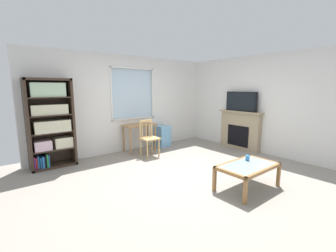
{
  "coord_description": "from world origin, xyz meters",
  "views": [
    {
      "loc": [
        -2.98,
        -3.15,
        1.7
      ],
      "look_at": [
        -0.04,
        0.53,
        0.9
      ],
      "focal_mm": 24.29,
      "sensor_mm": 36.0,
      "label": 1
    }
  ],
  "objects_px": {
    "bookshelf": "(50,122)",
    "sippy_cup": "(247,158)",
    "coffee_table": "(248,168)",
    "desk_under_window": "(139,129)",
    "wooden_chair": "(149,138)",
    "tv": "(241,101)",
    "plastic_drawer_unit": "(162,136)",
    "fireplace": "(240,130)"
  },
  "relations": [
    {
      "from": "bookshelf",
      "to": "desk_under_window",
      "type": "bearing_deg",
      "value": -2.9
    },
    {
      "from": "fireplace",
      "to": "tv",
      "type": "height_order",
      "value": "tv"
    },
    {
      "from": "tv",
      "to": "wooden_chair",
      "type": "bearing_deg",
      "value": 156.27
    },
    {
      "from": "desk_under_window",
      "to": "fireplace",
      "type": "distance_m",
      "value": 2.79
    },
    {
      "from": "bookshelf",
      "to": "wooden_chair",
      "type": "relative_size",
      "value": 2.1
    },
    {
      "from": "plastic_drawer_unit",
      "to": "fireplace",
      "type": "distance_m",
      "value": 2.21
    },
    {
      "from": "wooden_chair",
      "to": "fireplace",
      "type": "xyz_separation_m",
      "value": [
        2.36,
        -1.03,
        0.07
      ]
    },
    {
      "from": "wooden_chair",
      "to": "plastic_drawer_unit",
      "type": "relative_size",
      "value": 1.5
    },
    {
      "from": "plastic_drawer_unit",
      "to": "tv",
      "type": "distance_m",
      "value": 2.42
    },
    {
      "from": "fireplace",
      "to": "sippy_cup",
      "type": "bearing_deg",
      "value": -142.8
    },
    {
      "from": "desk_under_window",
      "to": "fireplace",
      "type": "height_order",
      "value": "fireplace"
    },
    {
      "from": "fireplace",
      "to": "coffee_table",
      "type": "height_order",
      "value": "fireplace"
    },
    {
      "from": "plastic_drawer_unit",
      "to": "coffee_table",
      "type": "distance_m",
      "value": 3.25
    },
    {
      "from": "sippy_cup",
      "to": "bookshelf",
      "type": "bearing_deg",
      "value": 129.05
    },
    {
      "from": "coffee_table",
      "to": "plastic_drawer_unit",
      "type": "bearing_deg",
      "value": 79.31
    },
    {
      "from": "tv",
      "to": "sippy_cup",
      "type": "height_order",
      "value": "tv"
    },
    {
      "from": "wooden_chair",
      "to": "coffee_table",
      "type": "bearing_deg",
      "value": -84.67
    },
    {
      "from": "bookshelf",
      "to": "tv",
      "type": "relative_size",
      "value": 2.02
    },
    {
      "from": "desk_under_window",
      "to": "coffee_table",
      "type": "bearing_deg",
      "value": -86.33
    },
    {
      "from": "bookshelf",
      "to": "plastic_drawer_unit",
      "type": "relative_size",
      "value": 3.16
    },
    {
      "from": "wooden_chair",
      "to": "tv",
      "type": "relative_size",
      "value": 0.96
    },
    {
      "from": "tv",
      "to": "coffee_table",
      "type": "height_order",
      "value": "tv"
    },
    {
      "from": "coffee_table",
      "to": "sippy_cup",
      "type": "bearing_deg",
      "value": 34.96
    },
    {
      "from": "tv",
      "to": "bookshelf",
      "type": "bearing_deg",
      "value": 159.52
    },
    {
      "from": "bookshelf",
      "to": "sippy_cup",
      "type": "xyz_separation_m",
      "value": [
        2.52,
        -3.11,
        -0.52
      ]
    },
    {
      "from": "desk_under_window",
      "to": "tv",
      "type": "bearing_deg",
      "value": -33.87
    },
    {
      "from": "plastic_drawer_unit",
      "to": "coffee_table",
      "type": "relative_size",
      "value": 0.56
    },
    {
      "from": "bookshelf",
      "to": "fireplace",
      "type": "relative_size",
      "value": 1.48
    },
    {
      "from": "coffee_table",
      "to": "sippy_cup",
      "type": "height_order",
      "value": "sippy_cup"
    },
    {
      "from": "tv",
      "to": "sippy_cup",
      "type": "distance_m",
      "value": 2.54
    },
    {
      "from": "wooden_chair",
      "to": "plastic_drawer_unit",
      "type": "height_order",
      "value": "wooden_chair"
    },
    {
      "from": "coffee_table",
      "to": "fireplace",
      "type": "bearing_deg",
      "value": 36.99
    },
    {
      "from": "wooden_chair",
      "to": "sippy_cup",
      "type": "bearing_deg",
      "value": -79.88
    },
    {
      "from": "desk_under_window",
      "to": "plastic_drawer_unit",
      "type": "relative_size",
      "value": 1.45
    },
    {
      "from": "bookshelf",
      "to": "plastic_drawer_unit",
      "type": "xyz_separation_m",
      "value": [
        2.92,
        -0.06,
        -0.69
      ]
    },
    {
      "from": "desk_under_window",
      "to": "sippy_cup",
      "type": "relative_size",
      "value": 9.65
    },
    {
      "from": "desk_under_window",
      "to": "coffee_table",
      "type": "xyz_separation_m",
      "value": [
        0.2,
        -3.14,
        -0.24
      ]
    },
    {
      "from": "desk_under_window",
      "to": "wooden_chair",
      "type": "height_order",
      "value": "wooden_chair"
    },
    {
      "from": "wooden_chair",
      "to": "sippy_cup",
      "type": "xyz_separation_m",
      "value": [
        0.44,
        -2.49,
        0.0
      ]
    },
    {
      "from": "plastic_drawer_unit",
      "to": "sippy_cup",
      "type": "xyz_separation_m",
      "value": [
        -0.4,
        -3.05,
        0.17
      ]
    },
    {
      "from": "bookshelf",
      "to": "coffee_table",
      "type": "relative_size",
      "value": 1.79
    },
    {
      "from": "bookshelf",
      "to": "sippy_cup",
      "type": "height_order",
      "value": "bookshelf"
    }
  ]
}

